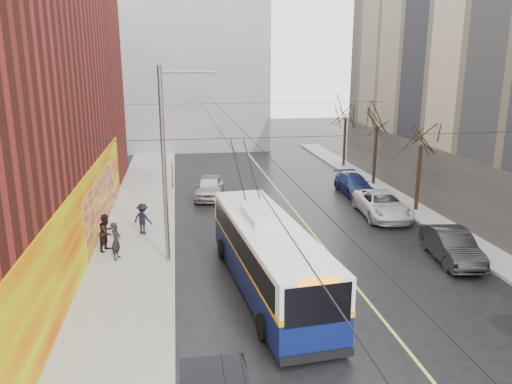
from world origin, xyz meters
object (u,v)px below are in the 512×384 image
(tree_mid, at_px, (377,116))
(pedestrian_c, at_px, (143,219))
(tree_near, at_px, (422,133))
(pedestrian_a, at_px, (116,241))
(following_car, at_px, (209,187))
(parked_car_b, at_px, (452,246))
(trolleybus, at_px, (268,255))
(pedestrian_b, at_px, (107,232))
(tree_far, at_px, (346,109))
(parked_car_d, at_px, (354,184))
(streetlight_pole, at_px, (167,161))
(parked_car_c, at_px, (382,204))

(tree_mid, xyz_separation_m, pedestrian_c, (-16.66, -9.02, -4.26))
(tree_near, xyz_separation_m, pedestrian_a, (-17.67, -5.47, -3.93))
(following_car, distance_m, pedestrian_c, 8.46)
(pedestrian_c, bearing_deg, parked_car_b, -171.05)
(trolleybus, height_order, pedestrian_b, trolleybus)
(tree_far, height_order, pedestrian_b, tree_far)
(parked_car_d, height_order, following_car, following_car)
(streetlight_pole, height_order, tree_far, streetlight_pole)
(parked_car_d, relative_size, following_car, 1.03)
(parked_car_d, bearing_deg, streetlight_pole, -140.15)
(following_car, bearing_deg, parked_car_c, -21.79)
(tree_far, xyz_separation_m, pedestrian_a, (-17.67, -19.47, -4.10))
(streetlight_pole, height_order, parked_car_c, streetlight_pole)
(trolleybus, bearing_deg, parked_car_b, 4.80)
(parked_car_b, distance_m, pedestrian_a, 15.76)
(tree_near, distance_m, pedestrian_a, 18.91)
(tree_far, bearing_deg, pedestrian_a, -132.23)
(parked_car_b, bearing_deg, tree_mid, 89.46)
(streetlight_pole, relative_size, tree_far, 1.37)
(tree_near, bearing_deg, following_car, 156.82)
(tree_near, distance_m, tree_mid, 7.01)
(tree_far, xyz_separation_m, pedestrian_b, (-18.25, -18.27, -4.06))
(trolleybus, height_order, parked_car_d, trolleybus)
(parked_car_c, xyz_separation_m, parked_car_d, (0.21, 5.53, -0.08))
(tree_near, xyz_separation_m, parked_car_b, (-2.08, -7.80, -4.23))
(streetlight_pole, relative_size, tree_near, 1.41)
(following_car, bearing_deg, tree_near, -14.10)
(parked_car_b, relative_size, pedestrian_b, 2.45)
(tree_mid, distance_m, trolleybus, 20.22)
(tree_mid, bearing_deg, parked_car_c, -108.28)
(parked_car_b, xyz_separation_m, parked_car_d, (-0.23, 12.69, -0.08))
(parked_car_b, bearing_deg, trolleybus, -162.45)
(parked_car_b, height_order, pedestrian_b, pedestrian_b)
(tree_near, distance_m, parked_car_d, 6.92)
(streetlight_pole, xyz_separation_m, parked_car_b, (13.05, -1.80, -4.10))
(tree_far, relative_size, parked_car_b, 1.44)
(tree_far, bearing_deg, parked_car_d, -104.27)
(pedestrian_b, bearing_deg, following_car, -5.33)
(streetlight_pole, distance_m, parked_car_b, 13.80)
(pedestrian_c, bearing_deg, pedestrian_a, 104.19)
(pedestrian_a, bearing_deg, tree_near, -58.24)
(tree_near, height_order, pedestrian_a, tree_near)
(trolleybus, xyz_separation_m, parked_car_d, (8.88, 14.31, -0.84))
(pedestrian_b, bearing_deg, tree_near, -51.88)
(streetlight_pole, distance_m, pedestrian_c, 5.74)
(tree_mid, distance_m, tree_far, 7.00)
(tree_mid, distance_m, parked_car_c, 9.21)
(parked_car_d, bearing_deg, tree_mid, 41.73)
(pedestrian_c, bearing_deg, parked_car_c, -143.82)
(tree_near, distance_m, pedestrian_b, 19.14)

